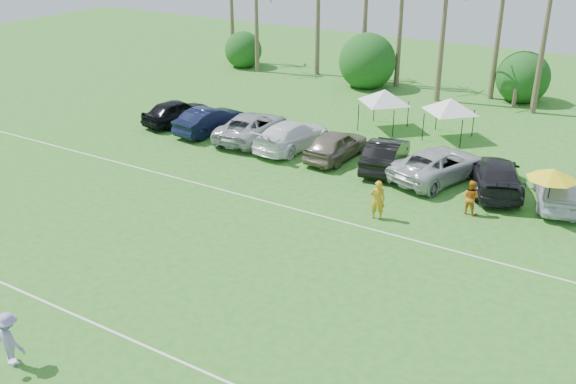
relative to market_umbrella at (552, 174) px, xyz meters
The scene contains 20 objects.
ground 22.93m from the market_umbrella, 121.82° to the right, with size 120.00×120.00×0.00m, color #306F21.
field_lines 16.73m from the market_umbrella, 136.57° to the right, with size 80.00×12.10×0.01m.
bush_tree_0 36.71m from the market_umbrella, 147.70° to the left, with size 4.00×4.00×4.00m.
bush_tree_1 26.65m from the market_umbrella, 132.59° to the left, with size 4.00×4.00×4.00m.
bush_tree_2 20.53m from the market_umbrella, 107.09° to the left, with size 4.00×4.00×4.00m.
sideline_player_a 8.19m from the market_umbrella, 148.83° to the right, with size 0.71×0.47×1.96m, color orange.
sideline_player_b 3.85m from the market_umbrella, 157.65° to the right, with size 0.84×0.66×1.74m, color orange.
canopy_tent_left 14.98m from the market_umbrella, 145.00° to the left, with size 3.91×3.91×3.17m.
canopy_tent_right 11.94m from the market_umbrella, 131.38° to the left, with size 3.86×3.86×3.12m.
market_umbrella is the anchor object (origin of this frame).
frisbee_player 23.92m from the market_umbrella, 121.68° to the right, with size 1.32×0.90×1.93m.
parked_car_0 24.94m from the market_umbrella, behind, with size 2.04×5.07×1.73m, color black.
parked_car_1 21.81m from the market_umbrella, behind, with size 1.83×5.25×1.73m, color black.
parked_car_2 18.75m from the market_umbrella, behind, with size 2.87×6.22×1.73m, color #ABADB1.
parked_car_3 15.66m from the market_umbrella, behind, with size 2.42×5.96×1.73m, color white.
parked_car_4 12.57m from the market_umbrella, behind, with size 2.04×5.07×1.73m, color #796B5A.
parked_car_5 9.55m from the market_umbrella, 167.68° to the left, with size 1.83×5.25×1.73m, color black.
parked_car_6 6.60m from the market_umbrella, 161.57° to the left, with size 2.87×6.22×1.73m, color #B4B7BB.
parked_car_7 3.96m from the market_umbrella, 144.29° to the left, with size 2.42×5.96×1.73m, color black.
parked_car_8 2.47m from the market_umbrella, 86.28° to the left, with size 2.04×5.07×1.73m, color silver.
Camera 1 is at (16.02, -10.64, 13.69)m, focal length 40.00 mm.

